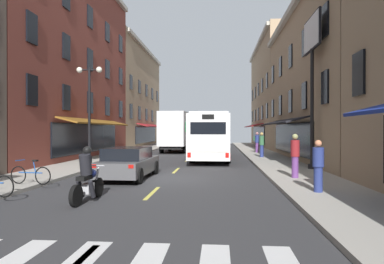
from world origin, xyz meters
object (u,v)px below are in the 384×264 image
Objects in this scene: sedan_mid at (185,141)px; motorcycle_rider at (87,178)px; sedan_near at (129,163)px; pedestrian_far at (262,144)px; bicycle_near at (31,174)px; box_truck at (176,132)px; billboard_sign at (312,52)px; street_lamp_twin at (89,112)px; pedestrian_near at (257,142)px; pedestrian_mid at (318,165)px; pedestrian_rear at (295,155)px; transit_bus at (212,136)px.

motorcycle_rider is at bearing -89.22° from sedan_mid.
pedestrian_far is at bearing 56.70° from sedan_near.
sedan_mid is 32.23m from bicycle_near.
box_truck is at bearing -88.58° from sedan_mid.
billboard_sign reaches higher than street_lamp_twin.
pedestrian_near is at bearing 96.22° from billboard_sign.
pedestrian_near is (7.37, 16.13, 0.41)m from sedan_near.
pedestrian_mid reaches higher than sedan_mid.
pedestrian_near is (-1.40, 12.86, -5.07)m from billboard_sign.
billboard_sign is 3.81× the size of motorcycle_rider.
pedestrian_near is at bearing 70.89° from motorcycle_rider.
sedan_mid is 2.35× the size of pedestrian_far.
sedan_mid is at bearing 91.42° from box_truck.
pedestrian_rear is (-1.60, -3.44, -5.08)m from billboard_sign.
pedestrian_near is at bearing -14.44° from box_truck.
bicycle_near is (-2.95, -2.73, -0.20)m from sedan_near.
sedan_mid is 2.08× the size of motorcycle_rider.
pedestrian_mid is 0.91× the size of pedestrian_rear.
pedestrian_far is 0.34× the size of street_lamp_twin.
pedestrian_near is 1.08× the size of pedestrian_mid.
box_truck reaches higher than sedan_mid.
billboard_sign is 1.83× the size of sedan_mid.
pedestrian_rear is (0.02, -11.04, 0.00)m from pedestrian_far.
street_lamp_twin is at bearing 179.67° from billboard_sign.
pedestrian_mid reaches higher than sedan_near.
sedan_mid is at bearing 90.78° from sedan_near.
box_truck is 1.61× the size of sedan_mid.
sedan_near is 4.02m from bicycle_near.
transit_bus is 2.04× the size of street_lamp_twin.
transit_bus reaches higher than pedestrian_mid.
street_lamp_twin is (-3.07, 3.34, 2.45)m from sedan_near.
pedestrian_far is (7.54, -18.53, 0.41)m from sedan_mid.
pedestrian_mid is (3.70, -13.94, -0.71)m from transit_bus.
transit_bus is at bearing 71.58° from sedan_near.
sedan_near is 2.67× the size of pedestrian_mid.
street_lamp_twin is at bearing 60.47° from pedestrian_rear.
pedestrian_rear is at bearing 14.19° from bicycle_near.
billboard_sign is 9.96m from transit_bus.
pedestrian_rear is (7.28, -18.23, -0.86)m from box_truck.
pedestrian_far is at bearing -10.47° from pedestrian_rear.
box_truck is 11.42m from sedan_mid.
bicycle_near is (-6.42, -13.16, -1.21)m from transit_bus.
sedan_mid is 30.53m from pedestrian_rear.
billboard_sign is 28.23m from sedan_mid.
pedestrian_rear reaches higher than sedan_mid.
billboard_sign is 0.71× the size of transit_bus.
pedestrian_mid is at bearing 43.19° from pedestrian_near.
pedestrian_mid reaches higher than bicycle_near.
billboard_sign is 4.29× the size of pedestrian_far.
box_truck is (-3.59, 7.62, 0.24)m from transit_bus.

